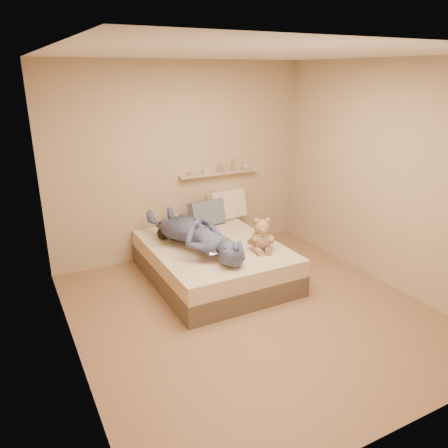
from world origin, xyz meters
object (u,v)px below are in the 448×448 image
teddy_bear (262,237)px  wall_shelf (219,173)px  dark_plush (163,231)px  bed (214,261)px  person (194,233)px  pillow_cream (227,204)px  pillow_grey (207,213)px  game_console (215,252)px

teddy_bear → wall_shelf: 1.43m
dark_plush → teddy_bear: bearing=-44.6°
bed → person: bearing=-177.6°
person → wall_shelf: 1.30m
teddy_bear → pillow_cream: 1.28m
teddy_bear → pillow_grey: teddy_bear is taller
bed → dark_plush: size_ratio=7.74×
teddy_bear → person: 0.80m
dark_plush → pillow_grey: (0.73, 0.24, 0.06)m
bed → teddy_bear: (0.42, -0.44, 0.39)m
dark_plush → person: (0.22, -0.46, 0.09)m
pillow_cream → person: pillow_cream is taller
bed → teddy_bear: 0.72m
dark_plush → person: person is taller
bed → game_console: (-0.23, -0.50, 0.36)m
dark_plush → person: bearing=-64.1°
game_console → pillow_grey: size_ratio=0.30×
game_console → teddy_bear: size_ratio=0.37×
game_console → pillow_cream: (0.86, 1.33, 0.07)m
bed → game_console: game_console is taller
dark_plush → game_console: bearing=-75.1°
pillow_cream → dark_plush: bearing=-161.0°
game_console → person: bearing=93.5°
teddy_bear → game_console: bearing=-174.1°
teddy_bear → wall_shelf: (0.13, 1.34, 0.48)m
game_console → pillow_cream: size_ratio=0.27×
bed → person: 0.49m
pillow_grey → wall_shelf: 0.61m
teddy_bear → person: (-0.67, 0.42, 0.03)m
dark_plush → pillow_grey: bearing=18.5°
person → pillow_cream: bearing=-147.3°
bed → pillow_cream: bearing=52.7°
pillow_grey → wall_shelf: size_ratio=0.42×
game_console → person: 0.50m
pillow_grey → person: bearing=-125.7°
teddy_bear → pillow_grey: bearing=98.6°
teddy_bear → dark_plush: bearing=135.4°
game_console → wall_shelf: bearing=61.2°
person → dark_plush: bearing=-74.8°
bed → pillow_cream: (0.63, 0.83, 0.43)m
pillow_cream → person: (-0.89, -0.84, -0.00)m
bed → wall_shelf: size_ratio=1.58×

